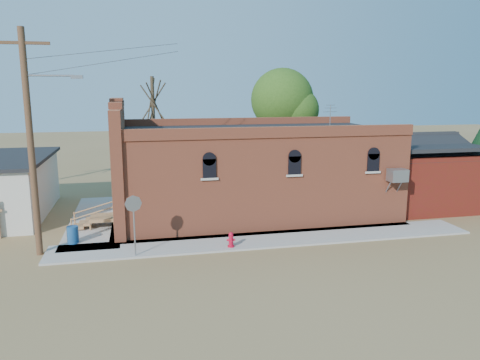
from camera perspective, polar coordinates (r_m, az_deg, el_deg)
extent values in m
plane|color=brown|center=(20.04, 0.08, -8.46)|extent=(120.00, 120.00, 0.00)
cube|color=#9E9991|center=(21.20, 3.54, -7.26)|extent=(19.00, 2.20, 0.08)
cube|color=#9E9991|center=(25.42, -17.02, -4.62)|extent=(2.60, 10.00, 0.08)
cube|color=#C0593A|center=(25.10, 1.82, 0.85)|extent=(14.00, 7.00, 4.50)
cube|color=black|center=(24.80, 1.85, 6.09)|extent=(13.80, 6.80, 0.12)
cube|color=#C0593A|center=(24.25, -14.43, 1.70)|extent=(0.50, 7.40, 5.80)
cube|color=navy|center=(22.93, -15.40, 3.91)|extent=(0.08, 1.10, 1.56)
cube|color=gray|center=(23.77, 18.65, 0.55)|extent=(0.85, 0.65, 0.60)
cube|color=#551C0E|center=(29.02, 20.30, 0.25)|extent=(5.00, 6.00, 3.20)
cylinder|color=#4D351F|center=(20.18, -24.15, 3.85)|extent=(0.26, 0.26, 9.00)
cube|color=#4D351F|center=(20.13, -25.05, 14.92)|extent=(2.00, 0.12, 0.12)
cylinder|color=gray|center=(19.90, -22.18, 11.72)|extent=(1.80, 0.08, 0.08)
cube|color=gray|center=(19.77, -19.26, 11.78)|extent=(0.45, 0.22, 0.14)
cylinder|color=#3F3424|center=(31.59, -10.45, 5.52)|extent=(0.24, 0.24, 7.50)
cylinder|color=#3F3424|center=(33.68, 5.09, 4.97)|extent=(0.28, 0.28, 6.30)
sphere|color=#2A4D16|center=(33.51, 5.17, 9.74)|extent=(4.40, 4.40, 4.40)
cylinder|color=#B70A24|center=(20.11, -1.10, -8.07)|extent=(0.37, 0.37, 0.05)
cylinder|color=#B70A24|center=(20.02, -1.11, -7.33)|extent=(0.26, 0.26, 0.49)
sphere|color=#B70A24|center=(19.94, -1.11, -6.64)|extent=(0.20, 0.20, 0.20)
cylinder|color=#B70A24|center=(19.90, -1.04, -7.43)|extent=(0.12, 0.13, 0.09)
cylinder|color=#B70A24|center=(19.99, -1.46, -7.34)|extent=(0.13, 0.12, 0.09)
cylinder|color=#B70A24|center=(20.04, -0.75, -7.30)|extent=(0.13, 0.12, 0.09)
cylinder|color=gray|center=(19.24, -12.75, -5.78)|extent=(0.07, 0.07, 2.26)
cylinder|color=gray|center=(18.95, -12.88, -2.82)|extent=(0.67, 0.18, 0.68)
cylinder|color=#BB2B0A|center=(18.99, -12.88, -2.79)|extent=(0.67, 0.18, 0.68)
cylinder|color=navy|center=(21.72, -19.71, -6.30)|extent=(0.59, 0.59, 0.75)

